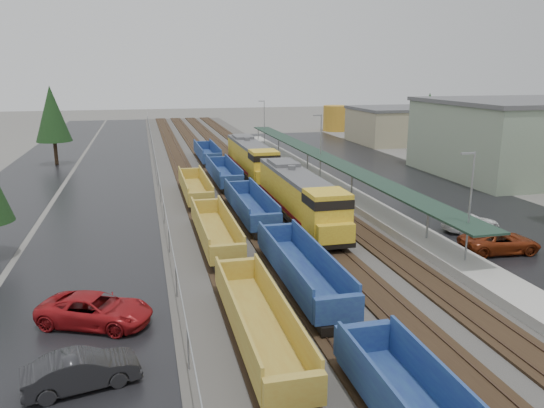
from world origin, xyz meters
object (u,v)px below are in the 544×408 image
(locomotive_lead, at_px, (300,196))
(locomotive_trail, at_px, (251,158))
(parked_car_west_b, at_px, (82,371))
(well_string_blue, at_px, (271,233))
(well_string_yellow, at_px, (258,323))
(parked_car_east_b, at_px, (500,242))
(parked_car_west_c, at_px, (96,310))
(parked_car_east_c, at_px, (471,223))
(storage_tank, at_px, (336,118))

(locomotive_lead, bearing_deg, locomotive_trail, 90.00)
(locomotive_trail, xyz_separation_m, parked_car_west_b, (-15.97, -42.65, -1.61))
(locomotive_lead, relative_size, well_string_blue, 0.21)
(well_string_yellow, bearing_deg, parked_car_east_b, 24.04)
(locomotive_lead, height_order, locomotive_trail, same)
(locomotive_trail, distance_m, parked_car_west_b, 45.57)
(parked_car_east_b, bearing_deg, well_string_blue, 76.91)
(locomotive_lead, height_order, parked_car_east_b, locomotive_lead)
(parked_car_west_b, height_order, parked_car_west_c, parked_car_west_c)
(parked_car_west_b, bearing_deg, well_string_yellow, -89.72)
(locomotive_trail, distance_m, parked_car_east_c, 29.78)
(well_string_yellow, bearing_deg, parked_car_west_c, 152.93)
(locomotive_lead, xyz_separation_m, storage_tank, (28.51, 67.99, 0.36))
(parked_car_east_c, bearing_deg, storage_tank, -14.77)
(parked_car_west_c, height_order, parked_car_east_b, parked_car_west_c)
(storage_tank, height_order, parked_car_west_b, storage_tank)
(locomotive_lead, distance_m, storage_tank, 73.73)
(locomotive_lead, distance_m, parked_car_east_c, 14.40)
(locomotive_lead, distance_m, well_string_yellow, 21.42)
(well_string_blue, distance_m, parked_car_east_c, 17.13)
(storage_tank, xyz_separation_m, parked_car_west_b, (-44.48, -89.64, -1.97))
(well_string_yellow, distance_m, parked_car_east_c, 25.44)
(parked_car_east_b, bearing_deg, parked_car_east_c, -7.33)
(well_string_blue, bearing_deg, storage_tank, 66.22)
(locomotive_lead, relative_size, parked_car_east_b, 3.43)
(locomotive_lead, distance_m, locomotive_trail, 21.00)
(locomotive_trail, height_order, well_string_yellow, locomotive_trail)
(storage_tank, bearing_deg, parked_car_west_c, -117.88)
(locomotive_trail, xyz_separation_m, parked_car_east_b, (12.01, -31.91, -1.59))
(parked_car_west_b, height_order, parked_car_east_b, parked_car_east_b)
(parked_car_west_c, bearing_deg, well_string_blue, -25.85)
(parked_car_west_c, relative_size, parked_car_east_b, 1.02)
(locomotive_trail, xyz_separation_m, parked_car_west_c, (-15.84, -36.82, -1.57))
(parked_car_east_b, relative_size, parked_car_east_c, 1.18)
(well_string_blue, relative_size, parked_car_east_b, 16.05)
(locomotive_trail, bearing_deg, parked_car_east_c, -63.80)
(locomotive_trail, height_order, storage_tank, storage_tank)
(parked_car_west_b, bearing_deg, well_string_blue, -49.59)
(locomotive_lead, bearing_deg, well_string_blue, -124.68)
(well_string_yellow, height_order, storage_tank, storage_tank)
(well_string_yellow, bearing_deg, locomotive_lead, 68.03)
(locomotive_lead, relative_size, well_string_yellow, 0.26)
(well_string_yellow, bearing_deg, parked_car_east_c, 33.83)
(well_string_blue, xyz_separation_m, parked_car_west_b, (-11.97, -15.87, -0.37))
(parked_car_east_b, bearing_deg, locomotive_lead, 52.42)
(locomotive_trail, relative_size, parked_car_east_b, 3.43)
(storage_tank, xyz_separation_m, parked_car_west_c, (-44.35, -83.82, -1.93))
(well_string_yellow, bearing_deg, storage_tank, 67.43)
(well_string_blue, distance_m, storage_tank, 80.63)
(locomotive_lead, xyz_separation_m, parked_car_west_b, (-15.97, -21.65, -1.61))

